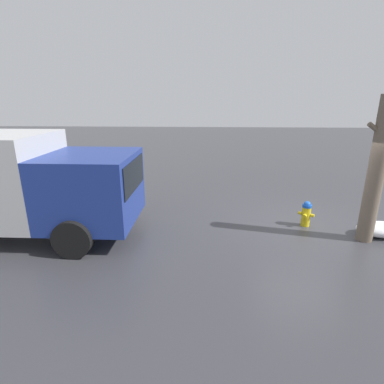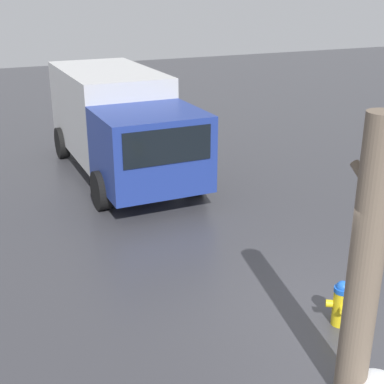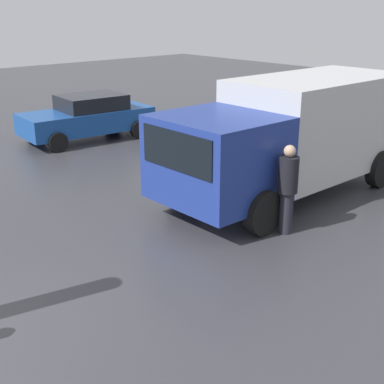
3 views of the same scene
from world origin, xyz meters
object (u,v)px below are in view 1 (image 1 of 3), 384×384
Objects in this scene: delivery_truck at (1,181)px; tree_trunk at (376,172)px; fire_hydrant at (306,213)px; pedestrian at (95,185)px.

tree_trunk is at bearing 90.31° from delivery_truck.
fire_hydrant is 0.41× the size of pedestrian.
delivery_truck is at bearing -52.32° from fire_hydrant.
fire_hydrant is 8.21m from delivery_truck.
tree_trunk reaches higher than delivery_truck.
fire_hydrant is 0.21× the size of tree_trunk.
tree_trunk reaches higher than pedestrian.
delivery_truck is 3.73× the size of pedestrian.
fire_hydrant is at bearing 97.90° from pedestrian.
pedestrian is at bearing -63.51° from fire_hydrant.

